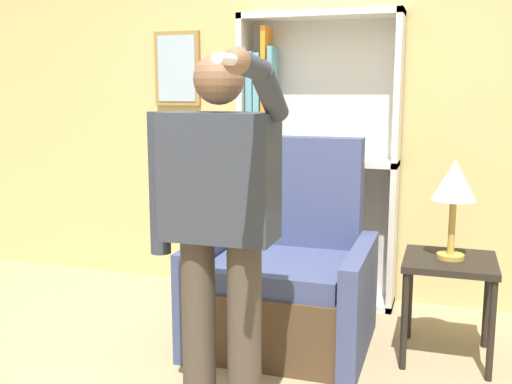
{
  "coord_description": "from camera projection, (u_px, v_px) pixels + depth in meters",
  "views": [
    {
      "loc": [
        0.94,
        -2.17,
        1.47
      ],
      "look_at": [
        0.05,
        0.6,
        0.98
      ],
      "focal_mm": 42.0,
      "sensor_mm": 36.0,
      "label": 1
    }
  ],
  "objects": [
    {
      "name": "person_standing",
      "position": [
        219.0,
        218.0,
        2.53
      ],
      "size": [
        0.63,
        0.78,
        1.62
      ],
      "color": "#473D33",
      "rests_on": "ground_plane"
    },
    {
      "name": "side_table",
      "position": [
        449.0,
        274.0,
        3.26
      ],
      "size": [
        0.49,
        0.49,
        0.57
      ],
      "color": "black",
      "rests_on": "ground_plane"
    },
    {
      "name": "table_lamp",
      "position": [
        454.0,
        184.0,
        3.18
      ],
      "size": [
        0.24,
        0.24,
        0.54
      ],
      "color": "gold",
      "rests_on": "side_table"
    },
    {
      "name": "armchair",
      "position": [
        286.0,
        281.0,
        3.53
      ],
      "size": [
        0.99,
        0.88,
        1.19
      ],
      "color": "#4C3823",
      "rests_on": "ground_plane"
    },
    {
      "name": "wall_back",
      "position": [
        309.0,
        100.0,
        4.24
      ],
      "size": [
        8.0,
        0.11,
        2.8
      ],
      "color": "tan",
      "rests_on": "ground_plane"
    },
    {
      "name": "bookcase",
      "position": [
        300.0,
        169.0,
        4.17
      ],
      "size": [
        1.09,
        0.28,
        1.98
      ],
      "color": "silver",
      "rests_on": "ground_plane"
    }
  ]
}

